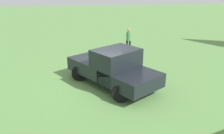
# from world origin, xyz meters

# --- Properties ---
(ground_plane) EXTENTS (80.00, 80.00, 0.00)m
(ground_plane) POSITION_xyz_m (0.00, 0.00, 0.00)
(ground_plane) COLOR #5B8C47
(pickup_truck) EXTENTS (4.23, 4.93, 1.80)m
(pickup_truck) POSITION_xyz_m (-0.68, 0.18, 0.93)
(pickup_truck) COLOR black
(pickup_truck) RESTS_ON ground_plane
(person_bystander) EXTENTS (0.36, 0.36, 1.62)m
(person_bystander) POSITION_xyz_m (-2.48, -5.38, 0.91)
(person_bystander) COLOR black
(person_bystander) RESTS_ON ground_plane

